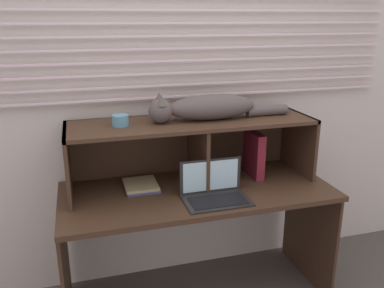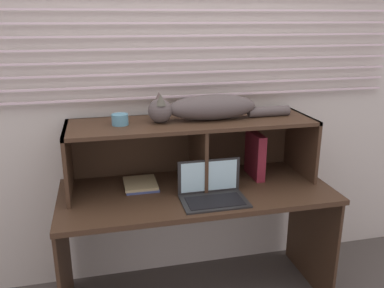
# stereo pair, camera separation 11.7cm
# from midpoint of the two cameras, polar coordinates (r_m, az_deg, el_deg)

# --- Properties ---
(back_panel_with_blinds) EXTENTS (4.40, 0.08, 2.50)m
(back_panel_with_blinds) POSITION_cam_midpoint_polar(r_m,az_deg,el_deg) (2.58, -0.04, 7.35)
(back_panel_with_blinds) COLOR beige
(back_panel_with_blinds) RESTS_ON ground
(desk) EXTENTS (1.58, 0.68, 0.75)m
(desk) POSITION_cam_midpoint_polar(r_m,az_deg,el_deg) (2.43, 2.03, -9.41)
(desk) COLOR #3F2B1C
(desk) RESTS_ON ground
(hutch_shelf_unit) EXTENTS (1.45, 0.43, 0.39)m
(hutch_shelf_unit) POSITION_cam_midpoint_polar(r_m,az_deg,el_deg) (2.42, 1.29, 1.11)
(hutch_shelf_unit) COLOR #3F2B1C
(hutch_shelf_unit) RESTS_ON desk
(cat) EXTENTS (0.87, 0.18, 0.17)m
(cat) POSITION_cam_midpoint_polar(r_m,az_deg,el_deg) (2.36, 3.49, 5.16)
(cat) COLOR #514947
(cat) RESTS_ON hutch_shelf_unit
(laptop) EXTENTS (0.36, 0.23, 0.21)m
(laptop) POSITION_cam_midpoint_polar(r_m,az_deg,el_deg) (2.24, 4.42, -6.83)
(laptop) COLOR black
(laptop) RESTS_ON desk
(binder_upright) EXTENTS (0.05, 0.22, 0.28)m
(binder_upright) POSITION_cam_midpoint_polar(r_m,az_deg,el_deg) (2.55, 10.24, -1.54)
(binder_upright) COLOR maroon
(binder_upright) RESTS_ON desk
(book_stack) EXTENTS (0.20, 0.22, 0.03)m
(book_stack) POSITION_cam_midpoint_polar(r_m,az_deg,el_deg) (2.42, -5.91, -5.73)
(book_stack) COLOR #3C4B7F
(book_stack) RESTS_ON desk
(small_basket) EXTENTS (0.09, 0.09, 0.06)m
(small_basket) POSITION_cam_midpoint_polar(r_m,az_deg,el_deg) (2.28, -8.74, 3.44)
(small_basket) COLOR #548FA6
(small_basket) RESTS_ON hutch_shelf_unit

